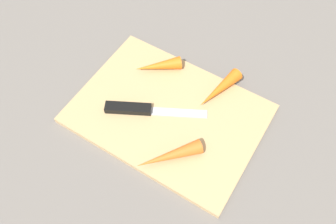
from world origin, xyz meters
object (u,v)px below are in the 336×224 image
object	(u,v)px
cutting_board	(168,114)
carrot_shortest	(158,66)
carrot_longest	(169,156)
carrot_medium	(219,89)
knife	(135,109)

from	to	relation	value
cutting_board	carrot_shortest	distance (m)	0.11
carrot_longest	carrot_medium	size ratio (longest dim) A/B	1.09
cutting_board	carrot_longest	bearing A→B (deg)	122.61
knife	carrot_longest	distance (m)	0.12
cutting_board	carrot_medium	world-z (taller)	carrot_medium
knife	carrot_shortest	xyz separation A→B (m)	(0.02, -0.11, 0.01)
knife	carrot_longest	xyz separation A→B (m)	(-0.11, 0.05, 0.01)
carrot_longest	carrot_medium	bearing A→B (deg)	-143.52
knife	carrot_shortest	size ratio (longest dim) A/B	1.93
carrot_longest	knife	bearing A→B (deg)	-76.72
carrot_shortest	carrot_medium	size ratio (longest dim) A/B	0.87
knife	carrot_medium	world-z (taller)	carrot_medium
knife	carrot_shortest	world-z (taller)	carrot_shortest
carrot_longest	carrot_medium	distance (m)	0.18
cutting_board	carrot_medium	xyz separation A→B (m)	(-0.06, -0.09, 0.02)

